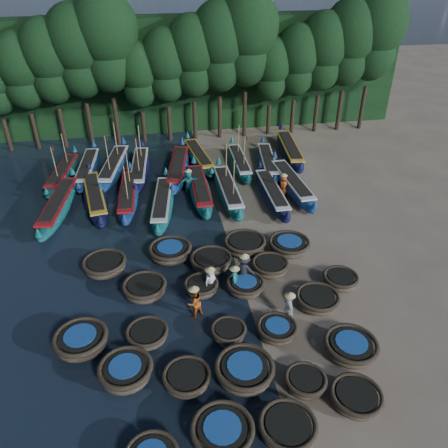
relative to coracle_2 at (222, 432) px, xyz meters
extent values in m
plane|color=gray|center=(2.48, 9.34, -0.44)|extent=(120.00, 120.00, 0.00)
cube|color=black|center=(2.48, 32.84, 4.56)|extent=(40.00, 3.00, 10.00)
ellipsoid|color=brown|center=(0.00, 0.00, -0.10)|extent=(2.54, 2.54, 0.67)
torus|color=#352C1F|center=(0.00, 0.00, 0.22)|extent=(2.29, 2.29, 0.20)
cylinder|color=black|center=(0.00, 0.00, 0.26)|extent=(1.75, 1.75, 0.06)
cylinder|color=#1A478F|center=(0.00, 0.00, 0.30)|extent=(1.35, 1.35, 0.04)
ellipsoid|color=brown|center=(2.31, -0.21, -0.12)|extent=(2.57, 2.57, 0.63)
torus|color=#352C1F|center=(2.31, -0.21, 0.18)|extent=(2.12, 2.12, 0.19)
cylinder|color=black|center=(2.31, -0.21, 0.21)|extent=(1.62, 1.62, 0.06)
ellipsoid|color=brown|center=(5.23, 0.53, -0.14)|extent=(2.33, 2.33, 0.58)
torus|color=#352C1F|center=(5.23, 0.53, 0.13)|extent=(2.01, 2.01, 0.18)
cylinder|color=black|center=(5.23, 0.53, 0.17)|extent=(1.54, 1.54, 0.05)
ellipsoid|color=brown|center=(-3.36, 3.21, -0.07)|extent=(2.61, 2.61, 0.73)
torus|color=#352C1F|center=(-3.36, 3.21, 0.27)|extent=(2.23, 2.23, 0.22)
cylinder|color=black|center=(-3.36, 3.21, 0.32)|extent=(1.69, 1.69, 0.07)
cylinder|color=#1A478F|center=(-3.36, 3.21, 0.36)|extent=(1.30, 1.30, 0.04)
ellipsoid|color=brown|center=(-0.99, 2.55, -0.15)|extent=(1.93, 1.93, 0.57)
torus|color=#352C1F|center=(-0.99, 2.55, 0.12)|extent=(1.96, 1.96, 0.17)
cylinder|color=black|center=(-0.99, 2.55, 0.16)|extent=(1.50, 1.50, 0.05)
ellipsoid|color=brown|center=(1.32, 2.42, -0.07)|extent=(2.57, 2.57, 0.73)
torus|color=#352C1F|center=(1.32, 2.42, 0.27)|extent=(2.44, 2.44, 0.22)
cylinder|color=black|center=(1.32, 2.42, 0.32)|extent=(1.86, 1.86, 0.07)
cylinder|color=#1A478F|center=(1.32, 2.42, 0.36)|extent=(1.43, 1.43, 0.04)
ellipsoid|color=brown|center=(3.57, 1.54, -0.14)|extent=(2.04, 2.04, 0.59)
torus|color=#352C1F|center=(3.57, 1.54, 0.14)|extent=(1.69, 1.69, 0.18)
cylinder|color=black|center=(3.57, 1.54, 0.17)|extent=(1.27, 1.27, 0.05)
ellipsoid|color=brown|center=(6.03, 2.85, -0.09)|extent=(2.47, 2.47, 0.69)
torus|color=#352C1F|center=(6.03, 2.85, 0.23)|extent=(2.33, 2.33, 0.21)
cylinder|color=black|center=(6.03, 2.85, 0.27)|extent=(1.78, 1.78, 0.06)
cylinder|color=#1A478F|center=(6.03, 2.85, 0.31)|extent=(1.37, 1.37, 0.04)
ellipsoid|color=brown|center=(-5.27, 5.19, -0.06)|extent=(2.31, 2.31, 0.74)
torus|color=#352C1F|center=(-5.27, 5.19, 0.29)|extent=(2.37, 2.37, 0.23)
cylinder|color=black|center=(-5.27, 5.19, 0.33)|extent=(1.80, 1.80, 0.07)
cylinder|color=#1A478F|center=(-5.27, 5.19, 0.38)|extent=(1.38, 1.38, 0.05)
ellipsoid|color=brown|center=(-2.46, 5.17, -0.15)|extent=(2.34, 2.34, 0.58)
torus|color=#352C1F|center=(-2.46, 5.17, 0.13)|extent=(1.90, 1.90, 0.18)
cylinder|color=black|center=(-2.46, 5.17, 0.16)|extent=(1.45, 1.45, 0.05)
ellipsoid|color=brown|center=(1.10, 4.69, -0.15)|extent=(1.48, 1.48, 0.57)
torus|color=#352C1F|center=(1.10, 4.69, 0.12)|extent=(1.61, 1.61, 0.17)
cylinder|color=black|center=(1.10, 4.69, 0.15)|extent=(1.21, 1.21, 0.05)
ellipsoid|color=brown|center=(3.24, 4.41, -0.13)|extent=(1.95, 1.95, 0.61)
torus|color=#352C1F|center=(3.24, 4.41, 0.16)|extent=(1.86, 1.86, 0.19)
cylinder|color=black|center=(3.24, 4.41, 0.20)|extent=(1.40, 1.40, 0.06)
cylinder|color=#1A478F|center=(3.24, 4.41, 0.23)|extent=(1.08, 1.08, 0.04)
ellipsoid|color=brown|center=(5.69, 5.94, -0.10)|extent=(2.64, 2.64, 0.66)
torus|color=#352C1F|center=(5.69, 5.94, 0.21)|extent=(2.16, 2.16, 0.20)
cylinder|color=black|center=(5.69, 5.94, 0.25)|extent=(1.64, 1.64, 0.06)
ellipsoid|color=brown|center=(-2.50, 8.22, -0.08)|extent=(2.12, 2.12, 0.70)
torus|color=#352C1F|center=(-2.50, 8.22, 0.24)|extent=(2.22, 2.22, 0.21)
cylinder|color=black|center=(-2.50, 8.22, 0.29)|extent=(1.68, 1.68, 0.06)
ellipsoid|color=brown|center=(0.30, 7.91, -0.13)|extent=(1.79, 1.79, 0.62)
torus|color=#352C1F|center=(0.30, 7.91, 0.17)|extent=(1.76, 1.76, 0.19)
cylinder|color=black|center=(0.30, 7.91, 0.20)|extent=(1.32, 1.32, 0.06)
ellipsoid|color=brown|center=(2.51, 7.62, -0.13)|extent=(2.36, 2.36, 0.62)
torus|color=#352C1F|center=(2.51, 7.62, 0.16)|extent=(1.95, 1.95, 0.19)
cylinder|color=black|center=(2.51, 7.62, 0.20)|extent=(1.47, 1.47, 0.06)
cylinder|color=#1A478F|center=(2.51, 7.62, 0.24)|extent=(1.13, 1.13, 0.04)
ellipsoid|color=brown|center=(4.14, 8.88, -0.10)|extent=(2.38, 2.38, 0.67)
torus|color=#352C1F|center=(4.14, 8.88, 0.22)|extent=(2.01, 2.01, 0.20)
cylinder|color=black|center=(4.14, 8.88, 0.26)|extent=(1.51, 1.51, 0.06)
ellipsoid|color=brown|center=(7.39, 7.16, -0.11)|extent=(1.74, 1.74, 0.66)
torus|color=#352C1F|center=(7.39, 7.16, 0.20)|extent=(1.85, 1.85, 0.20)
cylinder|color=black|center=(7.39, 7.16, 0.24)|extent=(1.38, 1.38, 0.06)
ellipsoid|color=brown|center=(-4.56, 10.49, -0.07)|extent=(2.68, 2.68, 0.73)
torus|color=#352C1F|center=(-4.56, 10.49, 0.28)|extent=(2.35, 2.35, 0.22)
cylinder|color=black|center=(-4.56, 10.49, 0.32)|extent=(1.79, 1.79, 0.07)
ellipsoid|color=brown|center=(-1.02, 11.13, -0.07)|extent=(2.84, 2.84, 0.74)
torus|color=#352C1F|center=(-1.02, 11.13, 0.28)|extent=(2.43, 2.43, 0.22)
cylinder|color=black|center=(-1.02, 11.13, 0.32)|extent=(1.85, 1.85, 0.07)
cylinder|color=#1A478F|center=(-1.02, 11.13, 0.37)|extent=(1.42, 1.42, 0.04)
ellipsoid|color=brown|center=(1.09, 9.86, -0.08)|extent=(2.12, 2.12, 0.71)
torus|color=#352C1F|center=(1.09, 9.86, 0.25)|extent=(2.29, 2.29, 0.21)
cylinder|color=black|center=(1.09, 9.86, 0.29)|extent=(1.74, 1.74, 0.06)
ellipsoid|color=brown|center=(3.24, 11.07, -0.07)|extent=(2.97, 2.97, 0.74)
torus|color=#352C1F|center=(3.24, 11.07, 0.28)|extent=(2.43, 2.43, 0.22)
cylinder|color=black|center=(3.24, 11.07, 0.33)|extent=(1.85, 1.85, 0.07)
ellipsoid|color=brown|center=(5.71, 10.56, -0.08)|extent=(2.36, 2.36, 0.71)
torus|color=#352C1F|center=(5.71, 10.56, 0.25)|extent=(2.39, 2.39, 0.22)
cylinder|color=black|center=(5.71, 10.56, 0.30)|extent=(1.83, 1.83, 0.06)
cylinder|color=#1A478F|center=(5.71, 10.56, 0.34)|extent=(1.40, 1.40, 0.04)
ellipsoid|color=#11615C|center=(-7.86, 17.43, 0.09)|extent=(2.50, 8.53, 1.05)
cone|color=#11615C|center=(-7.37, 21.50, 0.77)|extent=(0.46, 0.46, 0.63)
cone|color=#11615C|center=(-8.34, 13.36, 0.72)|extent=(0.46, 0.46, 0.53)
cube|color=maroon|center=(-7.86, 17.43, 0.53)|extent=(1.87, 6.60, 0.13)
cube|color=black|center=(-7.86, 17.43, 0.62)|extent=(1.49, 5.74, 0.11)
ellipsoid|color=black|center=(-5.60, 18.25, 0.07)|extent=(2.77, 8.22, 1.01)
cone|color=black|center=(-6.25, 22.14, 0.73)|extent=(0.45, 0.45, 0.61)
cone|color=black|center=(-4.95, 14.36, 0.68)|extent=(0.45, 0.45, 0.51)
cube|color=gold|center=(-5.60, 18.25, 0.50)|extent=(2.08, 6.36, 0.12)
cube|color=black|center=(-5.60, 18.25, 0.58)|extent=(1.68, 5.52, 0.10)
ellipsoid|color=navy|center=(-3.38, 18.14, 0.05)|extent=(1.71, 7.82, 0.97)
cone|color=navy|center=(-3.23, 21.93, 0.68)|extent=(0.43, 0.43, 0.58)
cone|color=navy|center=(-3.53, 14.36, 0.63)|extent=(0.43, 0.43, 0.49)
cube|color=maroon|center=(-3.38, 18.14, 0.46)|extent=(1.26, 6.05, 0.12)
cube|color=black|center=(-3.38, 18.14, 0.54)|extent=(0.97, 5.27, 0.10)
cylinder|color=#997F4C|center=(-3.24, 19.30, 1.60)|extent=(0.07, 0.23, 2.72)
cylinder|color=#997F4C|center=(-3.34, 16.69, 1.60)|extent=(0.07, 0.23, 2.72)
plane|color=red|center=(-3.20, 16.68, 2.79)|extent=(0.00, 0.34, 0.34)
ellipsoid|color=#11615C|center=(-1.13, 16.66, 0.05)|extent=(2.39, 7.94, 0.98)
cone|color=#11615C|center=(-0.64, 20.44, 0.69)|extent=(0.43, 0.43, 0.59)
cone|color=#11615C|center=(-1.61, 12.87, 0.64)|extent=(0.43, 0.43, 0.49)
cube|color=silver|center=(-1.13, 16.66, 0.46)|extent=(1.79, 6.15, 0.12)
cube|color=black|center=(-1.13, 16.66, 0.54)|extent=(1.43, 5.34, 0.10)
ellipsoid|color=#11615C|center=(1.56, 18.15, 0.07)|extent=(1.55, 8.09, 1.01)
cone|color=#11615C|center=(1.60, 22.09, 0.73)|extent=(0.44, 0.44, 0.61)
cone|color=#11615C|center=(1.51, 14.22, 0.68)|extent=(0.44, 0.44, 0.50)
cube|color=maroon|center=(1.56, 18.15, 0.49)|extent=(1.13, 6.27, 0.12)
cube|color=black|center=(1.56, 18.15, 0.57)|extent=(0.85, 5.46, 0.10)
ellipsoid|color=#11615C|center=(3.45, 17.59, 0.07)|extent=(1.47, 8.15, 1.02)
cone|color=#11615C|center=(3.45, 21.56, 0.74)|extent=(0.45, 0.45, 0.61)
cone|color=#11615C|center=(3.45, 13.62, 0.68)|extent=(0.45, 0.45, 0.51)
cube|color=silver|center=(3.45, 17.59, 0.50)|extent=(1.07, 6.31, 0.12)
cube|color=black|center=(3.45, 17.59, 0.58)|extent=(0.80, 5.50, 0.10)
cylinder|color=#997F4C|center=(3.56, 18.81, 1.70)|extent=(0.07, 0.24, 2.85)
cylinder|color=#997F4C|center=(3.55, 16.06, 1.70)|extent=(0.07, 0.24, 2.85)
plane|color=red|center=(3.71, 16.06, 2.94)|extent=(0.00, 0.36, 0.36)
ellipsoid|color=black|center=(6.39, 16.74, 0.05)|extent=(1.52, 7.73, 0.96)
cone|color=black|center=(6.46, 20.50, 0.67)|extent=(0.42, 0.42, 0.58)
cone|color=black|center=(6.33, 12.98, 0.62)|extent=(0.42, 0.42, 0.48)
cube|color=silver|center=(6.39, 16.74, 0.45)|extent=(1.11, 5.99, 0.12)
cube|color=black|center=(6.39, 16.74, 0.53)|extent=(0.84, 5.22, 0.10)
ellipsoid|color=navy|center=(8.16, 17.79, 0.09)|extent=(1.85, 8.39, 1.04)
cone|color=navy|center=(7.99, 21.85, 0.76)|extent=(0.46, 0.46, 0.63)
cone|color=navy|center=(8.33, 13.73, 0.71)|extent=(0.46, 0.46, 0.52)
cube|color=silver|center=(8.16, 17.79, 0.52)|extent=(1.36, 6.50, 0.13)
cube|color=black|center=(8.16, 17.79, 0.61)|extent=(1.05, 5.66, 0.10)
ellipsoid|color=#11615C|center=(-8.24, 22.47, 0.03)|extent=(2.44, 7.61, 0.94)
cone|color=#11615C|center=(-7.70, 26.08, 0.64)|extent=(0.41, 0.41, 0.56)
cone|color=#11615C|center=(-8.78, 18.85, 0.59)|extent=(0.41, 0.41, 0.47)
cube|color=maroon|center=(-8.24, 22.47, 0.43)|extent=(1.83, 5.89, 0.11)
cube|color=black|center=(-8.24, 22.47, 0.50)|extent=(1.47, 5.11, 0.09)
cylinder|color=#997F4C|center=(-7.99, 23.56, 1.53)|extent=(0.07, 0.22, 2.62)
cylinder|color=#997F4C|center=(-8.36, 21.06, 1.53)|extent=(0.07, 0.22, 2.62)
plane|color=red|center=(-8.22, 21.04, 2.67)|extent=(0.00, 0.33, 0.33)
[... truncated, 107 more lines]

